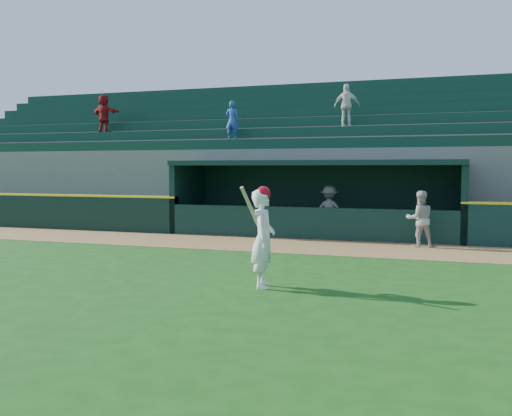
% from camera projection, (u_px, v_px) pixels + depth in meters
% --- Properties ---
extents(ground, '(120.00, 120.00, 0.00)m').
position_uv_depth(ground, '(231.00, 277.00, 11.59)').
color(ground, '#184C13').
rests_on(ground, ground).
extents(warning_track, '(40.00, 3.00, 0.01)m').
position_uv_depth(warning_track, '(293.00, 246.00, 16.22)').
color(warning_track, olive).
rests_on(warning_track, ground).
extents(dugout_player_front, '(0.92, 0.81, 1.58)m').
position_uv_depth(dugout_player_front, '(420.00, 219.00, 15.95)').
color(dugout_player_front, '#ADADA8').
rests_on(dugout_player_front, ground).
extents(dugout_player_inside, '(1.08, 0.65, 1.63)m').
position_uv_depth(dugout_player_inside, '(329.00, 211.00, 18.72)').
color(dugout_player_inside, '#969792').
rests_on(dugout_player_inside, ground).
extents(dugout, '(9.40, 2.80, 2.46)m').
position_uv_depth(dugout, '(317.00, 194.00, 19.06)').
color(dugout, slate).
rests_on(dugout, ground).
extents(stands, '(34.50, 6.25, 7.47)m').
position_uv_depth(stands, '(342.00, 164.00, 23.30)').
color(stands, slate).
rests_on(stands, ground).
extents(batter_at_plate, '(0.58, 0.83, 1.90)m').
position_uv_depth(batter_at_plate, '(263.00, 237.00, 10.52)').
color(batter_at_plate, white).
rests_on(batter_at_plate, ground).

